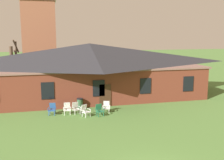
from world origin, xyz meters
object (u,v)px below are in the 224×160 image
Objects in this scene: lawn_chair_near_door at (67,108)px; lawn_chair_middle at (85,110)px; lawn_chair_by_porch at (52,109)px; lawn_chair_left_end at (76,108)px; lawn_chair_far_side at (106,106)px; trash_bin at (80,104)px; lawn_chair_right_end at (99,110)px.

lawn_chair_near_door is 1.00× the size of lawn_chair_middle.
lawn_chair_middle is at bearing -24.75° from lawn_chair_by_porch.
lawn_chair_left_end is 1.00× the size of lawn_chair_middle.
lawn_chair_by_porch is 1.95m from lawn_chair_left_end.
lawn_chair_by_porch is 1.00× the size of lawn_chair_near_door.
lawn_chair_middle is 1.00× the size of lawn_chair_far_side.
lawn_chair_left_end is at bearing -111.33° from trash_bin.
lawn_chair_middle is 2.25m from trash_bin.
lawn_chair_left_end is 0.98× the size of trash_bin.
trash_bin is at bearing 119.14° from lawn_chair_right_end.
lawn_chair_by_porch is 1.00× the size of lawn_chair_middle.
lawn_chair_near_door is 2.75m from lawn_chair_right_end.
lawn_chair_by_porch is at bearing -156.60° from trash_bin.
lawn_chair_far_side is at bearing 20.78° from lawn_chair_middle.
lawn_chair_left_end is at bearing 174.72° from lawn_chair_far_side.
lawn_chair_left_end is 1.17m from lawn_chair_middle.
lawn_chair_by_porch is 3.95m from lawn_chair_right_end.
lawn_chair_left_end is (1.94, -0.22, 0.00)m from lawn_chair_by_porch.
lawn_chair_left_end is at bearing -2.95° from lawn_chair_near_door.
lawn_chair_left_end and lawn_chair_right_end have the same top height.
lawn_chair_far_side is (2.58, -0.24, 0.00)m from lawn_chair_left_end.
lawn_chair_right_end is at bearing -133.84° from lawn_chair_far_side.
lawn_chair_by_porch is at bearing 161.17° from lawn_chair_right_end.
lawn_chair_middle is (2.59, -1.19, 0.00)m from lawn_chair_by_porch.
lawn_chair_far_side is at bearing -36.15° from trash_bin.
lawn_chair_near_door is at bearing 143.96° from lawn_chair_middle.
lawn_chair_left_end is 1.00× the size of lawn_chair_far_side.
lawn_chair_right_end is at bearing -18.83° from lawn_chair_by_porch.
lawn_chair_middle is (0.65, -0.97, 0.00)m from lawn_chair_left_end.
lawn_chair_far_side is (1.93, 0.73, 0.00)m from lawn_chair_middle.
trash_bin is at bearing 45.21° from lawn_chair_near_door.
lawn_chair_near_door is at bearing 156.75° from lawn_chair_right_end.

